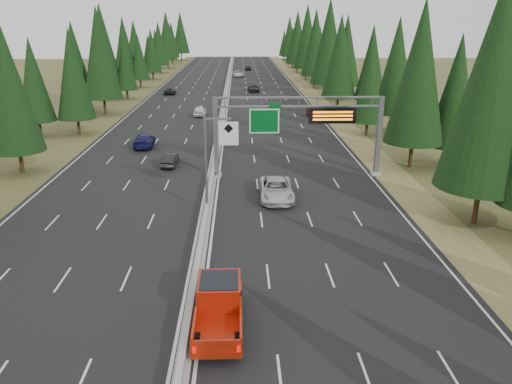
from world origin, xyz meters
TOP-DOWN VIEW (x-y plane):
  - road at (0.00, 80.00)m, footprint 32.00×260.00m
  - shoulder_right at (17.80, 80.00)m, footprint 3.60×260.00m
  - shoulder_left at (-17.80, 80.00)m, footprint 3.60×260.00m
  - median_barrier at (0.00, 80.00)m, footprint 0.70×260.00m
  - sign_gantry at (8.92, 34.88)m, footprint 16.75×0.98m
  - hov_sign_pole at (0.58, 24.97)m, footprint 2.80×0.50m
  - tree_row_right at (21.41, 72.03)m, footprint 11.32×240.31m
  - tree_row_left at (-21.65, 72.23)m, footprint 10.89×239.20m
  - silver_minivan at (5.74, 28.33)m, footprint 2.85×6.12m
  - red_pickup at (1.50, 9.87)m, footprint 2.29×6.40m
  - car_ahead_green at (8.19, 69.78)m, footprint 1.86×4.04m
  - car_ahead_dkred at (14.50, 66.88)m, footprint 1.88×4.50m
  - car_ahead_dkgrey at (5.85, 97.20)m, footprint 2.52×5.52m
  - car_ahead_white at (2.52, 128.01)m, footprint 2.98×6.06m
  - car_ahead_far at (5.61, 147.31)m, footprint 2.04×4.41m
  - car_onc_near at (-4.77, 39.03)m, footprint 1.56×4.13m
  - car_onc_blue at (-8.98, 47.65)m, footprint 2.57×5.66m
  - car_onc_white at (-3.72, 68.57)m, footprint 2.02×4.72m
  - car_onc_far at (-11.82, 94.27)m, footprint 2.50×5.03m

SIDE VIEW (x-z plane):
  - shoulder_right at x=17.80m, z-range 0.00..0.06m
  - shoulder_left at x=-17.80m, z-range 0.00..0.06m
  - road at x=0.00m, z-range 0.00..0.08m
  - median_barrier at x=0.00m, z-range -0.01..0.84m
  - car_ahead_green at x=8.19m, z-range 0.08..1.42m
  - car_onc_near at x=-4.77m, z-range 0.08..1.43m
  - car_onc_far at x=-11.82m, z-range 0.08..1.45m
  - car_ahead_dkred at x=14.50m, z-range 0.08..1.53m
  - car_ahead_far at x=5.61m, z-range 0.08..1.54m
  - car_ahead_dkgrey at x=5.85m, z-range 0.08..1.64m
  - car_onc_white at x=-3.72m, z-range 0.08..1.67m
  - car_onc_blue at x=-8.98m, z-range 0.08..1.69m
  - car_ahead_white at x=2.52m, z-range 0.08..1.73m
  - silver_minivan at x=5.74m, z-range 0.08..1.78m
  - red_pickup at x=1.50m, z-range 0.19..2.28m
  - hov_sign_pole at x=0.58m, z-range 0.72..8.72m
  - sign_gantry at x=8.92m, z-range 1.37..9.17m
  - tree_row_left at x=-21.65m, z-range -0.23..18.27m
  - tree_row_right at x=21.41m, z-range -0.20..18.69m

